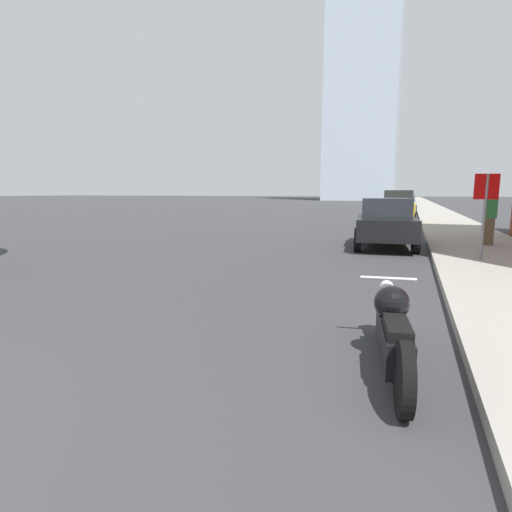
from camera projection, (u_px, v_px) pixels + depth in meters
sidewalk at (434, 211)px, 36.60m from camera, size 2.94×240.00×0.15m
distant_tower at (366, 31)px, 88.32m from camera, size 15.46×15.46×74.14m
motorcycle at (393, 330)px, 3.98m from camera, size 0.62×2.29×0.80m
parked_car_black at (385, 222)px, 12.76m from camera, size 2.11×4.00×1.58m
parked_car_yellow at (399, 208)px, 22.38m from camera, size 1.94×4.12×1.88m
parked_car_silver at (404, 204)px, 33.11m from camera, size 1.99×4.15×1.60m
parked_car_blue at (406, 201)px, 43.11m from camera, size 2.02×4.28×1.67m
parked_car_green at (405, 199)px, 53.68m from camera, size 1.97×4.43×1.83m
stop_sign at (485, 201)px, 9.49m from camera, size 0.57×0.26×2.04m
pedestrian at (490, 216)px, 12.24m from camera, size 0.36×0.25×1.75m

